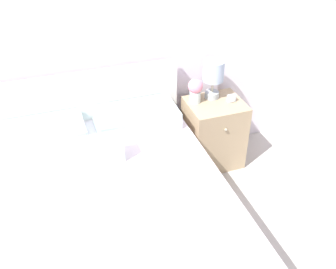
{
  "coord_description": "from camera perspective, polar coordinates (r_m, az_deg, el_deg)",
  "views": [
    {
      "loc": [
        -0.25,
        -2.81,
        2.29
      ],
      "look_at": [
        0.53,
        -0.53,
        0.61
      ],
      "focal_mm": 42.0,
      "sensor_mm": 36.0,
      "label": 1
    }
  ],
  "objects": [
    {
      "name": "ground_plane",
      "position": [
        3.63,
        -10.79,
        -5.01
      ],
      "size": [
        12.0,
        12.0,
        0.0
      ],
      "primitive_type": "plane",
      "color": "#BCB7B2"
    },
    {
      "name": "wall_back",
      "position": [
        3.05,
        -13.73,
        14.95
      ],
      "size": [
        8.0,
        0.06,
        2.6
      ],
      "color": "white",
      "rests_on": "ground_plane"
    },
    {
      "name": "bed",
      "position": [
        2.77,
        -8.15,
        -11.5
      ],
      "size": [
        1.56,
        1.92,
        0.97
      ],
      "color": "white",
      "rests_on": "ground_plane"
    },
    {
      "name": "nightstand",
      "position": [
        3.51,
        6.62,
        0.23
      ],
      "size": [
        0.47,
        0.43,
        0.62
      ],
      "color": "tan",
      "rests_on": "ground_plane"
    },
    {
      "name": "table_lamp",
      "position": [
        3.33,
        6.59,
        8.7
      ],
      "size": [
        0.18,
        0.18,
        0.34
      ],
      "color": "#A8B2BC",
      "rests_on": "nightstand"
    },
    {
      "name": "flower_vase",
      "position": [
        3.29,
        4.01,
        6.53
      ],
      "size": [
        0.12,
        0.12,
        0.21
      ],
      "color": "silver",
      "rests_on": "nightstand"
    },
    {
      "name": "alarm_clock",
      "position": [
        3.37,
        9.2,
        5.2
      ],
      "size": [
        0.07,
        0.04,
        0.06
      ],
      "color": "silver",
      "rests_on": "nightstand"
    }
  ]
}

